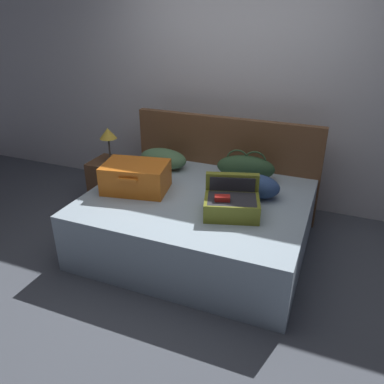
# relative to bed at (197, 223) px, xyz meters

# --- Properties ---
(ground_plane) EXTENTS (12.00, 12.00, 0.00)m
(ground_plane) POSITION_rel_bed_xyz_m (0.00, -0.40, -0.27)
(ground_plane) COLOR #4C515B
(back_wall) EXTENTS (8.00, 0.10, 2.60)m
(back_wall) POSITION_rel_bed_xyz_m (0.00, 1.25, 1.03)
(back_wall) COLOR silver
(back_wall) RESTS_ON ground
(bed) EXTENTS (1.94, 1.57, 0.54)m
(bed) POSITION_rel_bed_xyz_m (0.00, 0.00, 0.00)
(bed) COLOR #99ADBC
(bed) RESTS_ON ground
(headboard) EXTENTS (1.98, 0.08, 1.06)m
(headboard) POSITION_rel_bed_xyz_m (0.00, 0.82, 0.26)
(headboard) COLOR brown
(headboard) RESTS_ON ground
(hard_case_large) EXTENTS (0.64, 0.50, 0.26)m
(hard_case_large) POSITION_rel_bed_xyz_m (-0.57, -0.07, 0.40)
(hard_case_large) COLOR #D16619
(hard_case_large) RESTS_ON bed
(hard_case_medium) EXTENTS (0.52, 0.47, 0.30)m
(hard_case_medium) POSITION_rel_bed_xyz_m (0.37, -0.18, 0.37)
(hard_case_medium) COLOR olive
(hard_case_medium) RESTS_ON bed
(duffel_bag) EXTENTS (0.59, 0.28, 0.30)m
(duffel_bag) POSITION_rel_bed_xyz_m (0.30, 0.54, 0.39)
(duffel_bag) COLOR #2D4C2D
(duffel_bag) RESTS_ON bed
(pillow_near_headboard) EXTENTS (0.54, 0.34, 0.20)m
(pillow_near_headboard) POSITION_rel_bed_xyz_m (-0.58, 0.51, 0.37)
(pillow_near_headboard) COLOR #4C724C
(pillow_near_headboard) RESTS_ON bed
(pillow_center_head) EXTENTS (0.42, 0.27, 0.20)m
(pillow_center_head) POSITION_rel_bed_xyz_m (0.49, 0.20, 0.37)
(pillow_center_head) COLOR navy
(pillow_center_head) RESTS_ON bed
(nightstand) EXTENTS (0.44, 0.40, 0.50)m
(nightstand) POSITION_rel_bed_xyz_m (-1.25, 0.53, -0.02)
(nightstand) COLOR brown
(nightstand) RESTS_ON ground
(table_lamp) EXTENTS (0.19, 0.19, 0.38)m
(table_lamp) POSITION_rel_bed_xyz_m (-1.25, 0.53, 0.54)
(table_lamp) COLOR #3F3833
(table_lamp) RESTS_ON nightstand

